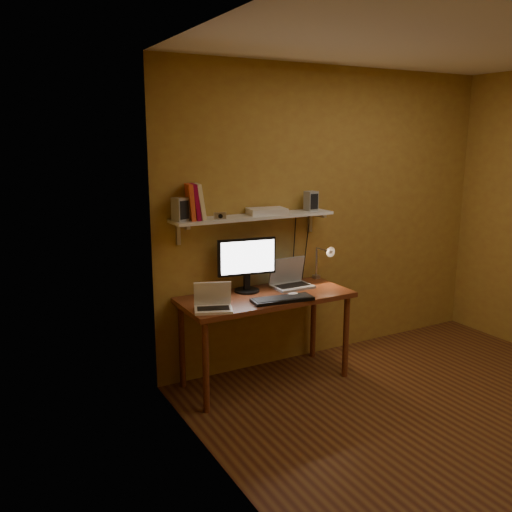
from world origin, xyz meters
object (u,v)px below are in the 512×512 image
keyboard (282,299)px  desk (266,305)px  desk_lamp (324,258)px  monitor (247,262)px  mouse (293,295)px  speaker_right (311,201)px  laptop (290,279)px  router (267,211)px  shelf_camera (220,216)px  speaker_left (180,209)px  netbook (213,302)px  wall_shelf (254,217)px

keyboard → desk: bearing=106.1°
desk_lamp → desk: bearing=-169.2°
desk → monitor: bearing=117.9°
mouse → speaker_right: speaker_right is taller
laptop → router: bearing=160.5°
monitor → shelf_camera: 0.48m
mouse → speaker_left: (-0.80, 0.34, 0.69)m
speaker_right → laptop: bearing=-164.8°
monitor → keyboard: size_ratio=1.01×
desk → netbook: bearing=-165.1°
wall_shelf → desk_lamp: (0.66, -0.07, -0.40)m
monitor → speaker_left: speaker_left is taller
desk → keyboard: size_ratio=2.88×
wall_shelf → netbook: (-0.53, -0.34, -0.55)m
monitor → speaker_left: (-0.55, 0.02, 0.46)m
laptop → speaker_right: speaker_right is taller
monitor → shelf_camera: bearing=-160.7°
monitor → mouse: size_ratio=4.79×
laptop → shelf_camera: 0.87m
speaker_left → monitor: bearing=-20.1°
keyboard → desk_lamp: size_ratio=1.30×
speaker_right → router: bearing=179.7°
monitor → router: 0.45m
monitor → shelf_camera: size_ratio=5.04×
netbook → router: router is taller
speaker_left → shelf_camera: 0.31m
desk → speaker_left: speaker_left is taller
speaker_left → desk_lamp: bearing=-20.4°
keyboard → shelf_camera: bearing=146.8°
netbook → speaker_right: speaker_right is taller
desk → monitor: size_ratio=2.86×
desk → laptop: size_ratio=4.25×
keyboard → wall_shelf: bearing=101.8°
mouse → wall_shelf: bearing=118.2°
desk → laptop: (0.30, 0.12, 0.15)m
desk_lamp → monitor: bearing=177.2°
mouse → shelf_camera: 0.85m
speaker_right → shelf_camera: (-0.90, -0.08, -0.06)m
monitor → keyboard: bearing=-63.4°
wall_shelf → router: (0.11, -0.01, 0.04)m
desk → netbook: 0.57m
netbook → mouse: netbook is taller
desk → wall_shelf: 0.72m
laptop → wall_shelf: bearing=166.0°
netbook → speaker_left: 0.74m
monitor → shelf_camera: (-0.26, -0.05, 0.40)m
keyboard → laptop: bearing=57.3°
mouse → shelf_camera: shelf_camera is taller
laptop → keyboard: 0.43m
laptop → desk_lamp: 0.38m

